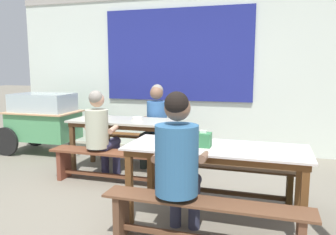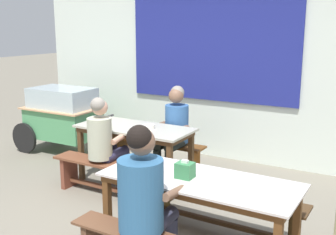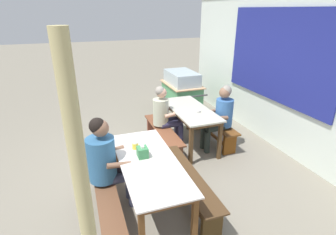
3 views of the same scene
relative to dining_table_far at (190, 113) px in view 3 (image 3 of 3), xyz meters
name	(u,v)px [view 3 (image 3 of 3)]	position (x,y,z in m)	size (l,w,h in m)	color
ground_plane	(142,171)	(0.61, -1.13, -0.68)	(40.00, 40.00, 0.00)	gray
backdrop_wall	(288,68)	(0.60, 1.61, 0.86)	(6.88, 0.23, 2.94)	white
dining_table_far	(190,113)	(0.00, 0.00, 0.00)	(1.52, 0.68, 0.76)	#B9B7A4
dining_table_near	(149,166)	(1.53, -1.26, 0.01)	(1.73, 0.72, 0.76)	silver
bench_far_back	(214,127)	(0.00, 0.55, -0.39)	(1.43, 0.30, 0.43)	brown
bench_far_front	(163,135)	(0.00, -0.55, -0.38)	(1.55, 0.31, 0.43)	brown
bench_near_back	(188,184)	(1.53, -0.71, -0.39)	(1.66, 0.32, 0.43)	#462F1A
bench_near_front	(107,201)	(1.52, -1.80, -0.40)	(1.74, 0.28, 0.43)	brown
food_cart	(181,88)	(-1.81, 0.57, -0.06)	(1.52, 0.81, 1.05)	#53A065
person_near_front	(106,159)	(1.29, -1.75, 0.07)	(0.48, 0.58, 1.32)	#34374E
person_left_back_turned	(165,113)	(-0.13, -0.46, 0.00)	(0.41, 0.58, 1.22)	#323051
person_center_facing	(221,114)	(0.32, 0.48, 0.02)	(0.44, 0.58, 1.25)	#232A26
tissue_box	(143,152)	(1.41, -1.30, 0.15)	(0.15, 0.13, 0.16)	#377F4B
condiment_jar	(135,145)	(1.17, -1.34, 0.13)	(0.09, 0.09, 0.10)	yellow
soup_bowl	(196,111)	(0.20, 0.04, 0.10)	(0.15, 0.15, 0.04)	silver
wooden_support_post	(86,215)	(2.78, -2.04, 0.54)	(0.11, 0.11, 2.44)	tan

